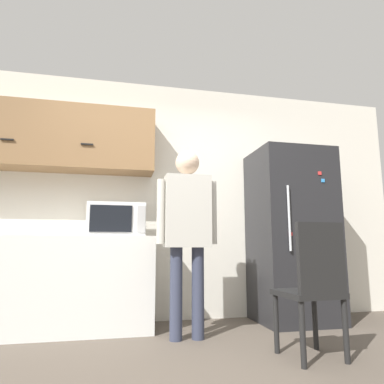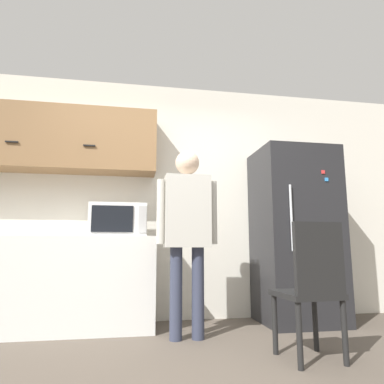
{
  "view_description": "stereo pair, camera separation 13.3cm",
  "coord_description": "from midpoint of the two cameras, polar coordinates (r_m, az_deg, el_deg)",
  "views": [
    {
      "loc": [
        -0.44,
        -2.07,
        0.79
      ],
      "look_at": [
        0.22,
        0.98,
        1.29
      ],
      "focal_mm": 32.0,
      "sensor_mm": 36.0,
      "label": 1
    },
    {
      "loc": [
        -0.31,
        -2.09,
        0.79
      ],
      "look_at": [
        0.22,
        0.98,
        1.29
      ],
      "focal_mm": 32.0,
      "sensor_mm": 36.0,
      "label": 2
    }
  ],
  "objects": [
    {
      "name": "counter",
      "position": [
        3.65,
        -22.59,
        -13.88
      ],
      "size": [
        2.12,
        0.62,
        0.9
      ],
      "color": "silver",
      "rests_on": "ground_plane"
    },
    {
      "name": "chair",
      "position": [
        2.68,
        20.76,
        -14.19
      ],
      "size": [
        0.43,
        0.43,
        0.97
      ],
      "rotation": [
        0.0,
        0.0,
        3.21
      ],
      "color": "black",
      "rests_on": "ground_plane"
    },
    {
      "name": "microwave",
      "position": [
        3.52,
        -11.1,
        -4.64
      ],
      "size": [
        0.56,
        0.37,
        0.32
      ],
      "color": "white",
      "rests_on": "counter"
    },
    {
      "name": "person",
      "position": [
        3.12,
        0.41,
        -4.92
      ],
      "size": [
        0.56,
        0.22,
        1.68
      ],
      "rotation": [
        0.0,
        0.0,
        0.0
      ],
      "color": "#33384C",
      "rests_on": "ground_plane"
    },
    {
      "name": "back_wall",
      "position": [
        3.94,
        -4.25,
        -0.97
      ],
      "size": [
        6.0,
        0.06,
        2.7
      ],
      "color": "silver",
      "rests_on": "ground_plane"
    },
    {
      "name": "refrigerator",
      "position": [
        3.93,
        17.79,
        -6.71
      ],
      "size": [
        0.81,
        0.75,
        1.86
      ],
      "color": "#232326",
      "rests_on": "ground_plane"
    },
    {
      "name": "upper_cabinets",
      "position": [
        3.92,
        -20.85,
        8.19
      ],
      "size": [
        2.12,
        0.37,
        0.68
      ],
      "color": "olive"
    }
  ]
}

